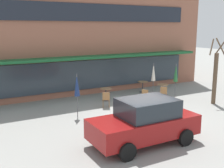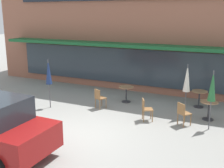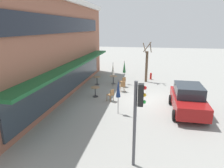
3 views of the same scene
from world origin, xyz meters
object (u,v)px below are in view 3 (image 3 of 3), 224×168
(cafe_table_by_tree, at_px, (97,79))
(cafe_chair_2, at_px, (123,81))
(patio_umbrella_corner_open, at_px, (113,69))
(cafe_chair_1, at_px, (122,86))
(patio_umbrella_cream_folded, at_px, (118,89))
(cafe_chair_0, at_px, (111,94))
(traffic_light_pole, at_px, (138,111))
(street_tree, at_px, (147,65))
(cafe_table_streetside, at_px, (113,78))
(cafe_table_near_wall, at_px, (95,90))
(parked_sedan, at_px, (188,99))
(fire_hydrant, at_px, (151,76))
(patio_umbrella_green_folded, at_px, (124,67))

(cafe_table_by_tree, distance_m, cafe_chair_2, 2.49)
(patio_umbrella_corner_open, relative_size, cafe_chair_2, 2.47)
(patio_umbrella_corner_open, xyz_separation_m, cafe_chair_1, (-1.33, -1.04, -1.10))
(patio_umbrella_cream_folded, xyz_separation_m, cafe_chair_1, (4.40, 0.32, -1.10))
(cafe_chair_0, xyz_separation_m, traffic_light_pole, (-6.71, -2.26, 1.77))
(cafe_chair_0, xyz_separation_m, street_tree, (5.90, -2.38, 1.17))
(street_tree, bearing_deg, cafe_table_streetside, 113.70)
(patio_umbrella_cream_folded, height_order, cafe_chair_2, patio_umbrella_cream_folded)
(cafe_table_near_wall, relative_size, cafe_chair_2, 0.85)
(parked_sedan, bearing_deg, traffic_light_pole, 153.42)
(patio_umbrella_corner_open, bearing_deg, cafe_chair_1, -141.93)
(cafe_chair_2, xyz_separation_m, fire_hydrant, (3.14, -2.45, -0.17))
(parked_sedan, relative_size, fire_hydrant, 5.98)
(cafe_table_streetside, bearing_deg, cafe_table_near_wall, 169.16)
(cafe_table_near_wall, xyz_separation_m, cafe_chair_1, (1.61, -1.90, 0.01))
(parked_sedan, bearing_deg, patio_umbrella_cream_folded, 103.31)
(parked_sedan, bearing_deg, patio_umbrella_green_folded, 39.26)
(cafe_chair_0, distance_m, cafe_chair_1, 2.40)
(traffic_light_pole, bearing_deg, parked_sedan, -26.58)
(patio_umbrella_corner_open, bearing_deg, traffic_light_pole, -164.98)
(cafe_chair_2, relative_size, fire_hydrant, 1.26)
(patio_umbrella_cream_folded, bearing_deg, cafe_table_by_tree, 25.78)
(cafe_table_streetside, xyz_separation_m, cafe_chair_2, (-0.80, -1.03, 0.01))
(cafe_table_by_tree, bearing_deg, street_tree, -66.85)
(cafe_table_streetside, distance_m, patio_umbrella_green_folded, 1.50)
(traffic_light_pole, relative_size, fire_hydrant, 4.82)
(patio_umbrella_corner_open, bearing_deg, patio_umbrella_cream_folded, -166.65)
(cafe_table_near_wall, xyz_separation_m, patio_umbrella_corner_open, (2.94, -0.86, 1.11))
(cafe_chair_1, bearing_deg, cafe_table_streetside, 27.43)
(cafe_table_near_wall, bearing_deg, fire_hydrant, -34.35)
(patio_umbrella_corner_open, xyz_separation_m, street_tree, (2.23, -2.90, 0.07))
(cafe_table_near_wall, relative_size, patio_umbrella_green_folded, 0.35)
(cafe_chair_2, bearing_deg, traffic_light_pole, -169.89)
(cafe_chair_0, distance_m, fire_hydrant, 7.47)
(patio_umbrella_cream_folded, distance_m, fire_hydrant, 9.28)
(patio_umbrella_green_folded, distance_m, street_tree, 2.34)
(patio_umbrella_green_folded, relative_size, street_tree, 0.57)
(cafe_chair_1, relative_size, fire_hydrant, 1.26)
(cafe_table_streetside, bearing_deg, cafe_chair_0, -172.05)
(patio_umbrella_cream_folded, height_order, traffic_light_pole, traffic_light_pole)
(cafe_table_near_wall, bearing_deg, cafe_chair_2, -30.17)
(patio_umbrella_cream_folded, distance_m, street_tree, 8.11)
(patio_umbrella_green_folded, relative_size, cafe_chair_1, 2.47)
(cafe_table_near_wall, bearing_deg, patio_umbrella_corner_open, -16.19)
(patio_umbrella_green_folded, height_order, parked_sedan, patio_umbrella_green_folded)
(patio_umbrella_green_folded, height_order, cafe_chair_2, patio_umbrella_green_folded)
(cafe_chair_2, distance_m, parked_sedan, 6.74)
(patio_umbrella_corner_open, height_order, cafe_chair_1, patio_umbrella_corner_open)
(fire_hydrant, bearing_deg, cafe_table_streetside, 123.78)
(cafe_table_streetside, height_order, patio_umbrella_cream_folded, patio_umbrella_cream_folded)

